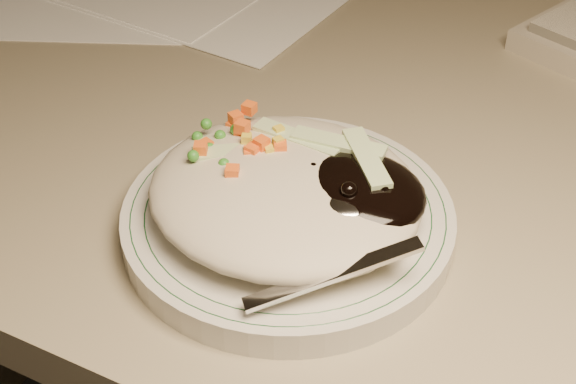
% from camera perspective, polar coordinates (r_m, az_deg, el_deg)
% --- Properties ---
extents(desk, '(1.40, 0.70, 0.74)m').
position_cam_1_polar(desk, '(0.83, 8.93, -6.63)').
color(desk, gray).
rests_on(desk, ground).
extents(plate, '(0.24, 0.24, 0.02)m').
position_cam_1_polar(plate, '(0.57, 0.00, -2.02)').
color(plate, silver).
rests_on(plate, desk).
extents(plate_rim, '(0.22, 0.22, 0.00)m').
position_cam_1_polar(plate_rim, '(0.57, 0.00, -1.26)').
color(plate_rim, '#144723').
rests_on(plate_rim, plate).
extents(meal, '(0.21, 0.19, 0.05)m').
position_cam_1_polar(meal, '(0.55, 0.36, 0.28)').
color(meal, '#BFB69B').
rests_on(meal, plate).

